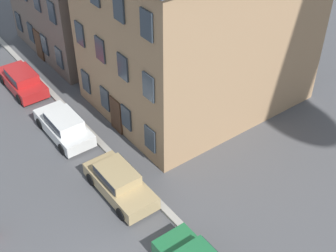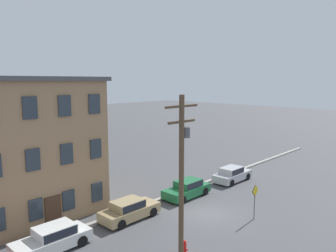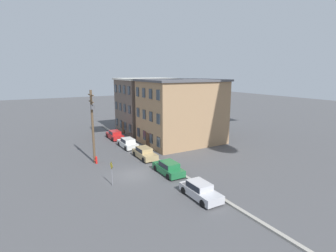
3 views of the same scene
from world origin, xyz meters
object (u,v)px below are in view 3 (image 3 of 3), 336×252
object	(u,v)px
caution_sign	(112,170)
car_red	(115,135)
car_green	(169,167)
fire_hydrant	(96,160)
car_white	(128,143)
car_tan	(145,153)
car_silver	(200,190)
utility_pole	(93,123)

from	to	relation	value
caution_sign	car_red	bearing A→B (deg)	160.66
car_green	fire_hydrant	xyz separation A→B (m)	(-7.35, -6.09, -0.27)
car_white	car_tan	world-z (taller)	same
car_tan	caution_sign	bearing A→B (deg)	-46.10
car_green	car_silver	distance (m)	6.31
caution_sign	utility_pole	bearing A→B (deg)	178.40
car_red	caution_sign	bearing A→B (deg)	-19.34
car_red	car_tan	world-z (taller)	same
utility_pole	fire_hydrant	distance (m)	4.63
car_white	car_silver	distance (m)	18.41
utility_pole	car_white	bearing A→B (deg)	125.80
car_green	utility_pole	xyz separation A→B (m)	(-7.72, -6.19, 4.35)
car_white	car_green	distance (m)	12.10
car_red	car_silver	size ratio (longest dim) A/B	1.00
car_tan	car_silver	distance (m)	12.64
car_red	car_silver	distance (m)	24.42
car_green	fire_hydrant	distance (m)	9.55
car_red	caution_sign	distance (m)	19.04
car_white	car_green	world-z (taller)	same
car_silver	utility_pole	distance (m)	15.79
car_tan	car_green	distance (m)	6.33
caution_sign	utility_pole	world-z (taller)	utility_pole
car_red	utility_pole	bearing A→B (deg)	-30.35
caution_sign	utility_pole	distance (m)	8.29
car_tan	caution_sign	xyz separation A→B (m)	(6.16, -6.40, 0.93)
car_green	car_white	bearing A→B (deg)	-179.44
caution_sign	car_tan	bearing A→B (deg)	133.90
car_silver	utility_pole	bearing A→B (deg)	-157.42
fire_hydrant	car_silver	bearing A→B (deg)	22.74
car_red	fire_hydrant	bearing A→B (deg)	-29.07
car_silver	utility_pole	size ratio (longest dim) A/B	0.49
car_red	car_green	xyz separation A→B (m)	(18.11, 0.11, 0.00)
car_tan	car_white	bearing A→B (deg)	-178.88
car_white	car_silver	bearing A→B (deg)	-0.77
car_red	car_tan	distance (m)	11.79
car_green	car_silver	size ratio (longest dim) A/B	1.00
car_green	car_silver	world-z (taller)	same
car_white	car_silver	xyz separation A→B (m)	(18.40, -0.25, 0.00)
car_white	utility_pole	distance (m)	8.66
car_tan	fire_hydrant	xyz separation A→B (m)	(-1.03, -6.08, -0.27)
caution_sign	car_silver	bearing A→B (deg)	43.03
car_tan	caution_sign	world-z (taller)	caution_sign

